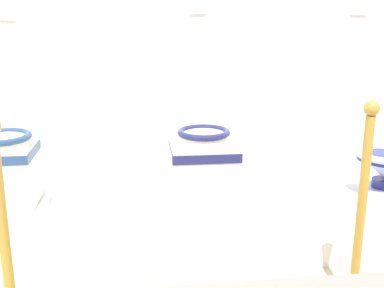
{
  "coord_description": "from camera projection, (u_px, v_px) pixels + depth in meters",
  "views": [
    {
      "loc": [
        1.48,
        -0.45,
        1.28
      ],
      "look_at": [
        1.76,
        2.1,
        0.58
      ],
      "focal_mm": 44.16,
      "sensor_mm": 36.0,
      "label": 1
    }
  ],
  "objects": [
    {
      "name": "display_platform",
      "position": [
        199.0,
        228.0,
        2.8
      ],
      "size": [
        3.18,
        0.83,
        0.13
      ],
      "primitive_type": "cube",
      "color": "white",
      "rests_on": "ground_plane"
    },
    {
      "name": "plinth_block_squat_floral",
      "position": [
        381.0,
        204.0,
        2.81
      ],
      "size": [
        0.38,
        0.37,
        0.13
      ],
      "primitive_type": "cube",
      "color": "white",
      "rests_on": "display_platform"
    },
    {
      "name": "plinth_block_leftmost",
      "position": [
        203.0,
        211.0,
        2.73
      ],
      "size": [
        0.35,
        0.31,
        0.12
      ],
      "primitive_type": "cube",
      "color": "white",
      "rests_on": "display_platform"
    },
    {
      "name": "stanchion_post_near_right",
      "position": [
        356.0,
        257.0,
        2.07
      ],
      "size": [
        0.28,
        0.28,
        0.95
      ],
      "color": "gold",
      "rests_on": "ground_plane"
    },
    {
      "name": "info_placard_second",
      "position": [
        197.0,
        3.0,
        2.88
      ],
      "size": [
        0.11,
        0.01,
        0.12
      ],
      "color": "white"
    },
    {
      "name": "info_placard_first",
      "position": [
        2.0,
        8.0,
        2.76
      ],
      "size": [
        0.13,
        0.01,
        0.14
      ],
      "color": "white"
    },
    {
      "name": "antique_toilet_slender_white",
      "position": [
        5.0,
        167.0,
        2.62
      ],
      "size": [
        0.33,
        0.34,
        0.41
      ],
      "color": "white",
      "rests_on": "plinth_block_slender_white"
    },
    {
      "name": "info_placard_third",
      "position": [
        360.0,
        4.0,
        2.99
      ],
      "size": [
        0.11,
        0.01,
        0.13
      ],
      "color": "white"
    },
    {
      "name": "plinth_block_slender_white",
      "position": [
        10.0,
        214.0,
        2.69
      ],
      "size": [
        0.36,
        0.39,
        0.12
      ],
      "primitive_type": "cube",
      "color": "white",
      "rests_on": "display_platform"
    },
    {
      "name": "antique_toilet_leftmost",
      "position": [
        203.0,
        165.0,
        2.66
      ],
      "size": [
        0.37,
        0.33,
        0.42
      ],
      "color": "white",
      "rests_on": "plinth_block_leftmost"
    }
  ]
}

